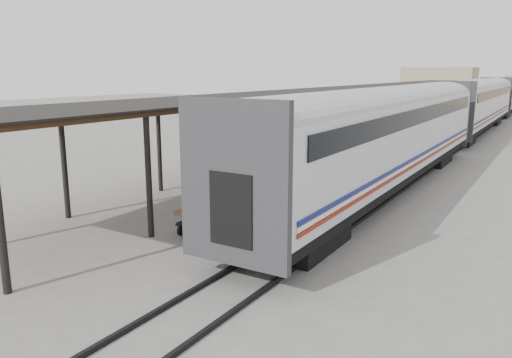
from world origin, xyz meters
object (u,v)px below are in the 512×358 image
Objects in this scene: porter at (205,182)px; pedestrian at (328,137)px; baggage_cart at (211,212)px; luggage_tug at (342,141)px.

porter is 1.08× the size of pedestrian.
baggage_cart is 18.80m from pedestrian.
luggage_tug is 1.03× the size of pedestrian.
baggage_cart is at bearing 88.32° from pedestrian.
luggage_tug is 0.95m from pedestrian.
luggage_tug is (-2.90, 18.76, -0.00)m from baggage_cart.
baggage_cart is 1.32× the size of luggage_tug.
luggage_tug is at bearing 20.66° from porter.
pedestrian is at bearing -179.81° from luggage_tug.
pedestrian is (-4.00, 19.07, -0.93)m from porter.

